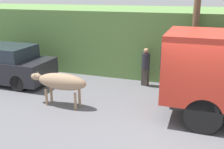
{
  "coord_description": "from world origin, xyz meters",
  "views": [
    {
      "loc": [
        -0.05,
        -6.96,
        3.74
      ],
      "look_at": [
        -2.73,
        0.74,
        1.19
      ],
      "focal_mm": 42.0,
      "sensor_mm": 36.0,
      "label": 1
    }
  ],
  "objects_px": {
    "parked_suv": "(5,64)",
    "pedestrian_on_hill": "(146,65)",
    "utility_pole": "(196,18)",
    "brown_cow": "(61,82)"
  },
  "relations": [
    {
      "from": "parked_suv",
      "to": "pedestrian_on_hill",
      "type": "bearing_deg",
      "value": 17.06
    },
    {
      "from": "parked_suv",
      "to": "utility_pole",
      "type": "relative_size",
      "value": 0.77
    },
    {
      "from": "brown_cow",
      "to": "parked_suv",
      "type": "bearing_deg",
      "value": 165.02
    },
    {
      "from": "pedestrian_on_hill",
      "to": "utility_pole",
      "type": "distance_m",
      "value": 2.69
    },
    {
      "from": "parked_suv",
      "to": "pedestrian_on_hill",
      "type": "xyz_separation_m",
      "value": [
        5.87,
        1.53,
        0.09
      ]
    },
    {
      "from": "parked_suv",
      "to": "pedestrian_on_hill",
      "type": "relative_size",
      "value": 2.63
    },
    {
      "from": "brown_cow",
      "to": "utility_pole",
      "type": "bearing_deg",
      "value": 45.18
    },
    {
      "from": "pedestrian_on_hill",
      "to": "utility_pole",
      "type": "relative_size",
      "value": 0.29
    },
    {
      "from": "parked_suv",
      "to": "pedestrian_on_hill",
      "type": "height_order",
      "value": "parked_suv"
    },
    {
      "from": "brown_cow",
      "to": "pedestrian_on_hill",
      "type": "bearing_deg",
      "value": 59.3
    }
  ]
}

